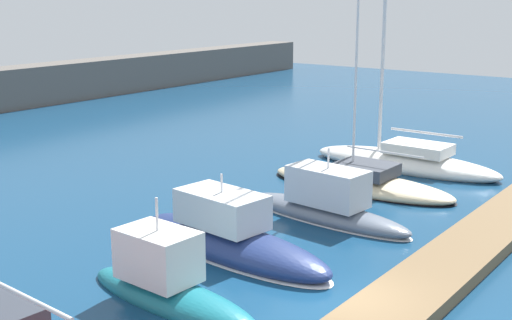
{
  "coord_description": "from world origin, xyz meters",
  "views": [
    {
      "loc": [
        -16.19,
        -8.76,
        8.79
      ],
      "look_at": [
        2.99,
        5.37,
        3.07
      ],
      "focal_mm": 48.71,
      "sensor_mm": 36.0,
      "label": 1
    }
  ],
  "objects": [
    {
      "name": "dock_pier",
      "position": [
        0.0,
        -1.29,
        0.22
      ],
      "size": [
        40.8,
        2.26,
        0.44
      ],
      "primitive_type": "cube",
      "color": "brown",
      "rests_on": "ground_plane"
    },
    {
      "name": "sailboat_white_eighth",
      "position": [
        16.41,
        5.68,
        0.48
      ],
      "size": [
        3.17,
        10.25,
        20.34
      ],
      "rotation": [
        0.0,
        0.0,
        1.55
      ],
      "color": "white",
      "rests_on": "ground_plane"
    },
    {
      "name": "ground_plane",
      "position": [
        0.0,
        0.0,
        0.0
      ],
      "size": [
        120.0,
        120.0,
        0.0
      ],
      "primitive_type": "plane",
      "color": "navy"
    },
    {
      "name": "motorboat_slate_sixth",
      "position": [
        6.76,
        4.72,
        0.64
      ],
      "size": [
        2.61,
        7.96,
        3.14
      ],
      "rotation": [
        0.0,
        0.0,
        1.48
      ],
      "color": "slate",
      "rests_on": "ground_plane"
    },
    {
      "name": "sailboat_sand_seventh",
      "position": [
        11.66,
        5.73,
        0.3
      ],
      "size": [
        3.24,
        9.4,
        19.29
      ],
      "rotation": [
        0.0,
        0.0,
        1.55
      ],
      "color": "beige",
      "rests_on": "ground_plane"
    },
    {
      "name": "motorboat_teal_fourth",
      "position": [
        -2.51,
        4.58,
        0.51
      ],
      "size": [
        2.18,
        6.63,
        3.52
      ],
      "rotation": [
        0.0,
        0.0,
        1.51
      ],
      "color": "#19707F",
      "rests_on": "ground_plane"
    },
    {
      "name": "motorboat_navy_fifth",
      "position": [
        1.6,
        5.5,
        0.55
      ],
      "size": [
        3.47,
        8.89,
        3.07
      ],
      "rotation": [
        0.0,
        0.0,
        1.45
      ],
      "color": "navy",
      "rests_on": "ground_plane"
    }
  ]
}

